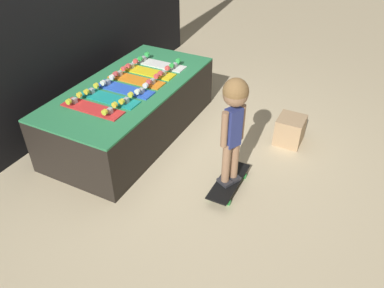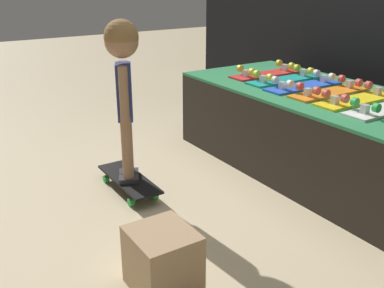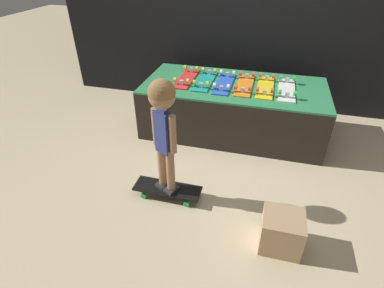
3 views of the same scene
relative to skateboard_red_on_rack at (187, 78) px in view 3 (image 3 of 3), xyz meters
The scene contains 11 objects.
ground_plane 1.06m from the skateboard_red_on_rack, 49.41° to the right, with size 16.00×16.00×0.00m, color beige.
display_rack 0.64m from the skateboard_red_on_rack, ahead, with size 2.03×0.97×0.59m.
skateboard_red_on_rack is the anchor object (origin of this frame).
skateboard_teal_on_rack 0.23m from the skateboard_red_on_rack, ahead, with size 0.18×0.62×0.09m.
skateboard_blue_on_rack 0.45m from the skateboard_red_on_rack, ahead, with size 0.18×0.62×0.09m.
skateboard_orange_on_rack 0.68m from the skateboard_red_on_rack, ahead, with size 0.18×0.62×0.09m.
skateboard_yellow_on_rack 0.90m from the skateboard_red_on_rack, ahead, with size 0.18×0.62×0.09m.
skateboard_white_on_rack 1.13m from the skateboard_red_on_rack, ahead, with size 0.18×0.62×0.09m.
skateboard_on_floor 1.43m from the skateboard_red_on_rack, 81.93° to the right, with size 0.60×0.20×0.09m.
child 1.34m from the skateboard_red_on_rack, 81.93° to the right, with size 0.23×0.21×1.02m.
storage_box 2.04m from the skateboard_red_on_rack, 54.04° to the right, with size 0.29×0.27×0.29m.
Camera 3 is at (0.35, -2.53, 1.89)m, focal length 28.00 mm.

